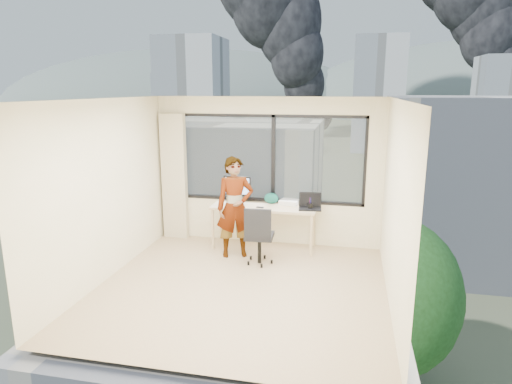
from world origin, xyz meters
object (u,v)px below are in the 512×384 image
(person, at_px, (235,207))
(monitor, at_px, (237,190))
(handbag, at_px, (271,198))
(chair, at_px, (259,234))
(laptop, at_px, (310,202))
(desk, at_px, (264,227))
(game_console, at_px, (289,202))

(person, distance_m, monitor, 0.58)
(monitor, bearing_deg, handbag, 19.62)
(chair, bearing_deg, monitor, 121.81)
(monitor, distance_m, handbag, 0.62)
(monitor, height_order, laptop, monitor)
(chair, xyz_separation_m, person, (-0.46, 0.25, 0.35))
(person, height_order, monitor, person)
(person, distance_m, laptop, 1.27)
(desk, relative_size, chair, 1.86)
(chair, height_order, game_console, chair)
(desk, distance_m, chair, 0.74)
(desk, distance_m, handbag, 0.52)
(chair, height_order, laptop, laptop)
(person, bearing_deg, monitor, 78.59)
(chair, height_order, monitor, monitor)
(desk, bearing_deg, laptop, -3.76)
(monitor, bearing_deg, game_console, 16.29)
(handbag, bearing_deg, monitor, 176.38)
(person, relative_size, laptop, 4.18)
(desk, distance_m, laptop, 0.94)
(monitor, bearing_deg, person, -73.26)
(chair, distance_m, handbag, 0.99)
(person, relative_size, monitor, 3.30)
(desk, xyz_separation_m, laptop, (0.80, -0.05, 0.50))
(monitor, bearing_deg, chair, -48.17)
(desk, bearing_deg, person, -128.63)
(chair, bearing_deg, handbag, 85.34)
(desk, xyz_separation_m, person, (-0.39, -0.49, 0.46))
(chair, relative_size, game_console, 3.05)
(person, height_order, game_console, person)
(monitor, distance_m, laptop, 1.30)
(desk, relative_size, handbag, 7.23)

